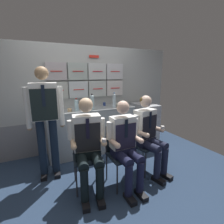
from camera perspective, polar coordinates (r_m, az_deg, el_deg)
The scene contains 16 objects.
ground at distance 2.78m, azimuth -1.04°, elevation -22.73°, with size 4.80×4.80×0.04m, color navy.
galley_bulkhead at distance 3.59m, azimuth -10.02°, elevation 4.35°, with size 4.20×0.14×2.15m.
galley_counter at distance 3.50m, azimuth -6.95°, elevation -6.09°, with size 1.77×0.53×0.92m.
service_trolley at distance 3.97m, azimuth 10.97°, elevation -3.42°, with size 0.40×0.65×0.92m.
folding_chair_left at distance 2.51m, azimuth -8.59°, elevation -12.45°, with size 0.46×0.46×0.86m.
crew_member_left at distance 2.29m, azimuth -8.21°, elevation -9.88°, with size 0.51×0.66×1.29m.
folding_chair_right at distance 2.54m, azimuth 2.67°, elevation -12.00°, with size 0.40×0.41×0.86m.
crew_member_right at distance 2.35m, azimuth 4.58°, elevation -10.11°, with size 0.48×0.59×1.24m.
folding_chair_by_counter at distance 2.91m, azimuth 9.70°, elevation -8.84°, with size 0.48×0.48×0.86m.
crew_member_by_counter at distance 2.75m, azimuth 12.35°, elevation -6.47°, with size 0.51×0.65×1.27m.
crew_member_standing at distance 2.67m, azimuth -21.73°, elevation -0.58°, with size 0.54×0.29×1.70m.
sparkling_bottle_green at distance 3.42m, azimuth 0.74°, elevation 3.99°, with size 0.06×0.06×0.30m.
water_bottle_short at distance 3.21m, azimuth -6.74°, elevation 3.33°, with size 0.07×0.07×0.31m.
water_bottle_tall at distance 3.17m, azimuth -11.98°, elevation 2.39°, with size 0.07×0.07×0.23m.
coffee_cup_white at distance 3.16m, azimuth -14.23°, elevation 0.76°, with size 0.07×0.07×0.06m.
paper_cup_tan at distance 3.60m, azimuth -2.63°, elevation 2.76°, with size 0.06×0.06×0.07m.
Camera 1 is at (-0.92, -2.06, 1.61)m, focal length 26.89 mm.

